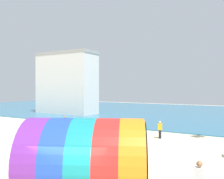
# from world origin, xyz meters

# --- Properties ---
(sea) EXTENTS (120.00, 40.00, 0.10)m
(sea) POSITION_xyz_m (0.00, 37.23, 0.05)
(sea) COLOR teal
(sea) RESTS_ON ground
(giant_inflatable_tube) EXTENTS (5.47, 4.93, 3.28)m
(giant_inflatable_tube) POSITION_xyz_m (-0.23, 0.79, 1.64)
(giant_inflatable_tube) COLOR purple
(giant_inflatable_tube) RESTS_ON ground
(bystander_near_water) EXTENTS (0.40, 0.29, 1.74)m
(bystander_near_water) POSITION_xyz_m (-10.62, 11.36, 0.89)
(bystander_near_water) COLOR #726651
(bystander_near_water) RESTS_ON ground
(bystander_mid_beach) EXTENTS (0.40, 0.29, 1.53)m
(bystander_mid_beach) POSITION_xyz_m (-2.01, 13.99, 0.77)
(bystander_mid_beach) COLOR black
(bystander_mid_beach) RESTS_ON ground
(promenade_building) EXTENTS (10.67, 4.25, 10.46)m
(promenade_building) POSITION_xyz_m (-22.77, 25.56, 5.24)
(promenade_building) COLOR silver
(promenade_building) RESTS_ON ground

